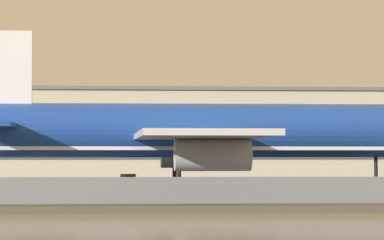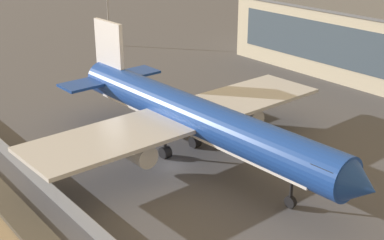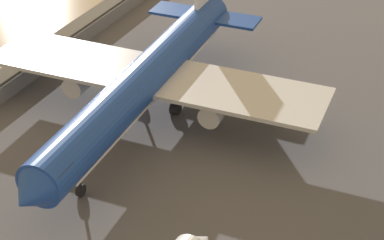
# 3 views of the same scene
# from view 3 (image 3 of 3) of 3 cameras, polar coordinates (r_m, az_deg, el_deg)

# --- Properties ---
(ground_plane) EXTENTS (500.00, 500.00, 0.00)m
(ground_plane) POSITION_cam_3_polar(r_m,az_deg,el_deg) (84.02, -6.10, 0.60)
(ground_plane) COLOR #4C4C51
(perimeter_fence) EXTENTS (280.00, 0.10, 2.29)m
(perimeter_fence) POSITION_cam_3_polar(r_m,az_deg,el_deg) (91.76, -14.86, 3.38)
(perimeter_fence) COLOR slate
(perimeter_fence) RESTS_ON ground
(cargo_jet_blue) EXTENTS (52.32, 44.63, 15.62)m
(cargo_jet_blue) POSITION_cam_3_polar(r_m,az_deg,el_deg) (79.63, -4.00, 3.77)
(cargo_jet_blue) COLOR #193D93
(cargo_jet_blue) RESTS_ON ground
(baggage_tug) EXTENTS (3.11, 3.55, 1.80)m
(baggage_tug) POSITION_cam_3_polar(r_m,az_deg,el_deg) (83.50, 6.99, 0.97)
(baggage_tug) COLOR yellow
(baggage_tug) RESTS_ON ground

